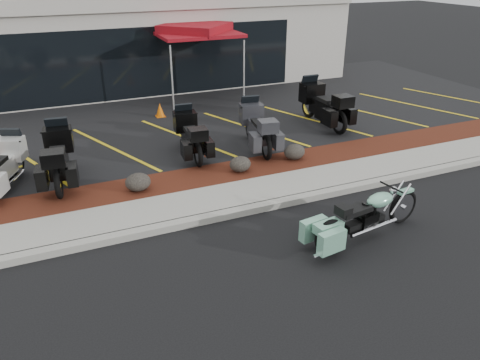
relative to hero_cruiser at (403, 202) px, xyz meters
name	(u,v)px	position (x,y,z in m)	size (l,w,h in m)	color
ground	(269,232)	(-2.70, 0.78, -0.50)	(90.00, 90.00, 0.00)	black
curb	(251,209)	(-2.70, 1.68, -0.43)	(24.00, 0.25, 0.15)	gray
sidewalk	(238,196)	(-2.70, 2.38, -0.43)	(24.00, 1.20, 0.15)	gray
mulch_bed	(220,176)	(-2.70, 3.58, -0.42)	(24.00, 1.20, 0.16)	#3D150E
upper_lot	(164,116)	(-2.70, 8.98, -0.43)	(26.00, 9.60, 0.15)	black
dealership_building	(124,35)	(-2.70, 15.25, 1.51)	(18.00, 8.16, 4.00)	#ABA49B
boulder_left	(138,182)	(-4.80, 3.40, -0.13)	(0.59, 0.49, 0.42)	black
boulder_mid	(240,164)	(-2.19, 3.46, -0.14)	(0.55, 0.46, 0.39)	black
boulder_right	(294,152)	(-0.53, 3.62, -0.13)	(0.59, 0.49, 0.41)	black
hero_cruiser	(403,202)	(0.00, 0.00, 0.00)	(2.84, 0.72, 1.00)	#7ABF9E
touring_white	(14,152)	(-7.36, 5.42, 0.27)	(2.15, 0.82, 1.25)	silver
touring_black_front	(60,144)	(-6.30, 5.45, 0.34)	(2.36, 0.90, 1.37)	black
touring_black_mid	(184,125)	(-2.93, 5.76, 0.28)	(2.17, 0.83, 1.26)	black
touring_grey	(250,117)	(-0.97, 5.55, 0.32)	(2.29, 0.87, 1.33)	#2F2F34
touring_black_rear	(309,97)	(1.72, 6.66, 0.38)	(2.51, 0.96, 1.46)	black
traffic_cone	(160,110)	(-2.88, 8.77, -0.12)	(0.30, 0.30, 0.46)	#D55D07
popup_canopy	(195,31)	(-0.86, 10.75, 2.14)	(3.74, 3.74, 2.74)	silver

